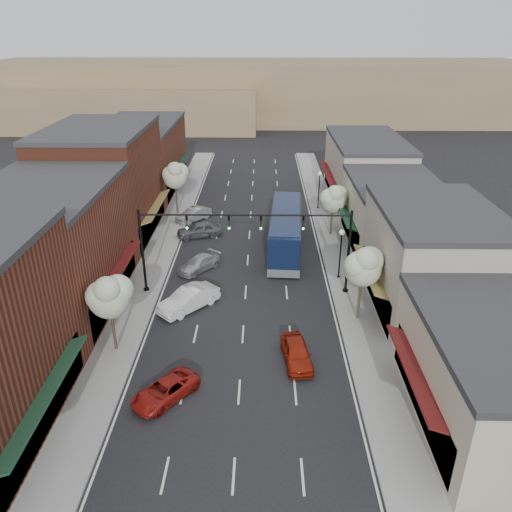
{
  "coord_description": "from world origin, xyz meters",
  "views": [
    {
      "loc": [
        1.3,
        -27.13,
        19.64
      ],
      "look_at": [
        0.81,
        10.18,
        2.2
      ],
      "focal_mm": 35.0,
      "sensor_mm": 36.0,
      "label": 1
    }
  ],
  "objects_px": {
    "coach_bus": "(286,230)",
    "red_hatchback": "(297,353)",
    "lamp_post_near": "(341,246)",
    "lamp_post_far": "(319,184)",
    "signal_mast_left": "(172,239)",
    "signal_mast_right": "(318,240)",
    "tree_right_near": "(364,265)",
    "parked_car_b": "(189,299)",
    "parked_car_d": "(199,230)",
    "tree_left_near": "(109,295)",
    "tree_right_far": "(334,198)",
    "parked_car_a": "(165,390)",
    "tree_left_far": "(175,175)",
    "parked_car_e": "(194,215)",
    "parked_car_c": "(199,263)"
  },
  "relations": [
    {
      "from": "tree_left_far",
      "to": "lamp_post_near",
      "type": "distance_m",
      "value": 22.33
    },
    {
      "from": "signal_mast_left",
      "to": "lamp_post_near",
      "type": "distance_m",
      "value": 13.75
    },
    {
      "from": "tree_right_far",
      "to": "parked_car_d",
      "type": "bearing_deg",
      "value": -178.0
    },
    {
      "from": "parked_car_d",
      "to": "parked_car_e",
      "type": "bearing_deg",
      "value": 176.25
    },
    {
      "from": "tree_right_near",
      "to": "tree_right_far",
      "type": "bearing_deg",
      "value": 90.0
    },
    {
      "from": "parked_car_a",
      "to": "lamp_post_far",
      "type": "bearing_deg",
      "value": 108.42
    },
    {
      "from": "signal_mast_right",
      "to": "red_hatchback",
      "type": "xyz_separation_m",
      "value": [
        -2.09,
        -9.07,
        -3.92
      ]
    },
    {
      "from": "tree_right_far",
      "to": "lamp_post_near",
      "type": "height_order",
      "value": "tree_right_far"
    },
    {
      "from": "lamp_post_near",
      "to": "tree_left_far",
      "type": "bearing_deg",
      "value": 136.11
    },
    {
      "from": "coach_bus",
      "to": "parked_car_d",
      "type": "relative_size",
      "value": 2.83
    },
    {
      "from": "tree_left_near",
      "to": "signal_mast_left",
      "type": "bearing_deg",
      "value": 71.9
    },
    {
      "from": "tree_right_far",
      "to": "signal_mast_right",
      "type": "bearing_deg",
      "value": -102.85
    },
    {
      "from": "tree_right_far",
      "to": "lamp_post_far",
      "type": "distance_m",
      "value": 8.13
    },
    {
      "from": "tree_right_near",
      "to": "parked_car_a",
      "type": "xyz_separation_m",
      "value": [
        -12.55,
        -8.56,
        -3.87
      ]
    },
    {
      "from": "tree_left_far",
      "to": "parked_car_a",
      "type": "relative_size",
      "value": 1.46
    },
    {
      "from": "red_hatchback",
      "to": "parked_car_b",
      "type": "bearing_deg",
      "value": 132.93
    },
    {
      "from": "signal_mast_right",
      "to": "signal_mast_left",
      "type": "height_order",
      "value": "same"
    },
    {
      "from": "signal_mast_right",
      "to": "tree_right_far",
      "type": "bearing_deg",
      "value": 77.15
    },
    {
      "from": "parked_car_d",
      "to": "tree_left_near",
      "type": "bearing_deg",
      "value": -27.44
    },
    {
      "from": "parked_car_d",
      "to": "parked_car_e",
      "type": "relative_size",
      "value": 1.06
    },
    {
      "from": "tree_right_near",
      "to": "parked_car_b",
      "type": "distance_m",
      "value": 13.14
    },
    {
      "from": "signal_mast_right",
      "to": "tree_left_far",
      "type": "bearing_deg",
      "value": 127.71
    },
    {
      "from": "tree_left_near",
      "to": "parked_car_a",
      "type": "xyz_separation_m",
      "value": [
        4.05,
        -4.56,
        -3.64
      ]
    },
    {
      "from": "tree_right_far",
      "to": "lamp_post_far",
      "type": "bearing_deg",
      "value": 93.88
    },
    {
      "from": "parked_car_b",
      "to": "coach_bus",
      "type": "bearing_deg",
      "value": 98.03
    },
    {
      "from": "tree_left_near",
      "to": "parked_car_e",
      "type": "distance_m",
      "value": 24.38
    },
    {
      "from": "signal_mast_left",
      "to": "tree_right_far",
      "type": "bearing_deg",
      "value": 40.54
    },
    {
      "from": "red_hatchback",
      "to": "parked_car_a",
      "type": "bearing_deg",
      "value": -162.53
    },
    {
      "from": "coach_bus",
      "to": "parked_car_b",
      "type": "height_order",
      "value": "coach_bus"
    },
    {
      "from": "lamp_post_near",
      "to": "coach_bus",
      "type": "relative_size",
      "value": 0.35
    },
    {
      "from": "lamp_post_near",
      "to": "parked_car_a",
      "type": "bearing_deg",
      "value": -128.45
    },
    {
      "from": "lamp_post_near",
      "to": "lamp_post_far",
      "type": "xyz_separation_m",
      "value": [
        0.0,
        17.5,
        0.0
      ]
    },
    {
      "from": "signal_mast_right",
      "to": "tree_left_near",
      "type": "distance_m",
      "value": 16.05
    },
    {
      "from": "signal_mast_right",
      "to": "tree_right_near",
      "type": "height_order",
      "value": "signal_mast_right"
    },
    {
      "from": "coach_bus",
      "to": "parked_car_c",
      "type": "distance_m",
      "value": 9.0
    },
    {
      "from": "tree_right_far",
      "to": "parked_car_d",
      "type": "height_order",
      "value": "tree_right_far"
    },
    {
      "from": "lamp_post_near",
      "to": "parked_car_d",
      "type": "distance_m",
      "value": 15.83
    },
    {
      "from": "tree_right_far",
      "to": "red_hatchback",
      "type": "bearing_deg",
      "value": -102.92
    },
    {
      "from": "coach_bus",
      "to": "red_hatchback",
      "type": "height_order",
      "value": "coach_bus"
    },
    {
      "from": "signal_mast_right",
      "to": "tree_right_near",
      "type": "relative_size",
      "value": 1.38
    },
    {
      "from": "tree_left_far",
      "to": "coach_bus",
      "type": "bearing_deg",
      "value": -39.04
    },
    {
      "from": "tree_right_far",
      "to": "parked_car_e",
      "type": "bearing_deg",
      "value": 164.5
    },
    {
      "from": "red_hatchback",
      "to": "parked_car_c",
      "type": "xyz_separation_m",
      "value": [
        -7.73,
        13.03,
        -0.08
      ]
    },
    {
      "from": "tree_right_far",
      "to": "coach_bus",
      "type": "xyz_separation_m",
      "value": [
        -4.84,
        -3.54,
        -2.0
      ]
    },
    {
      "from": "signal_mast_left",
      "to": "red_hatchback",
      "type": "distance_m",
      "value": 13.47
    },
    {
      "from": "tree_right_near",
      "to": "parked_car_c",
      "type": "bearing_deg",
      "value": 147.42
    },
    {
      "from": "parked_car_b",
      "to": "signal_mast_right",
      "type": "bearing_deg",
      "value": 57.88
    },
    {
      "from": "tree_left_near",
      "to": "tree_left_far",
      "type": "height_order",
      "value": "tree_left_far"
    },
    {
      "from": "lamp_post_near",
      "to": "tree_right_near",
      "type": "bearing_deg",
      "value": -85.23
    },
    {
      "from": "lamp_post_far",
      "to": "parked_car_b",
      "type": "bearing_deg",
      "value": -117.96
    }
  ]
}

